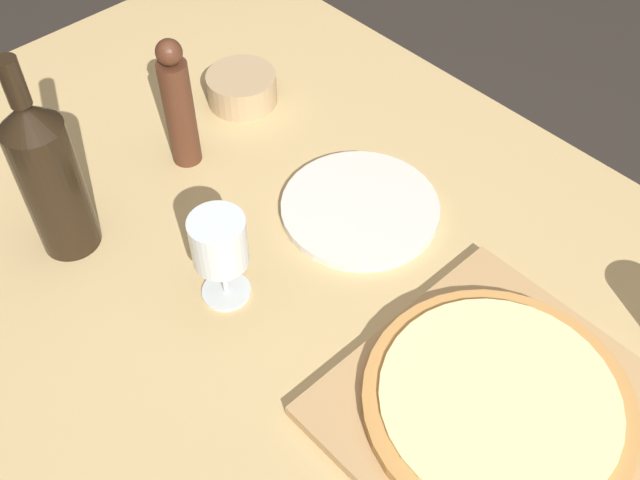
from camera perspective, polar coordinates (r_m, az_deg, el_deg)
dining_table at (r=1.12m, az=1.29°, el=-5.72°), size 0.98×1.66×0.73m
cutting_board at (r=0.97m, az=13.20°, el=-12.51°), size 0.38×0.35×0.02m
pizza at (r=0.95m, az=13.42°, el=-11.91°), size 0.33×0.33×0.02m
wine_bottle at (r=1.08m, az=-19.95°, el=4.59°), size 0.08×0.08×0.32m
pepper_mill at (r=1.19m, az=-10.62°, el=10.06°), size 0.05×0.05×0.23m
wine_glass at (r=0.98m, az=-7.69°, el=-0.34°), size 0.08×0.08×0.15m
small_bowl at (r=1.34m, az=-5.97°, el=11.43°), size 0.12×0.12×0.05m
dinner_plate at (r=1.15m, az=3.08°, el=2.45°), size 0.24×0.24×0.01m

